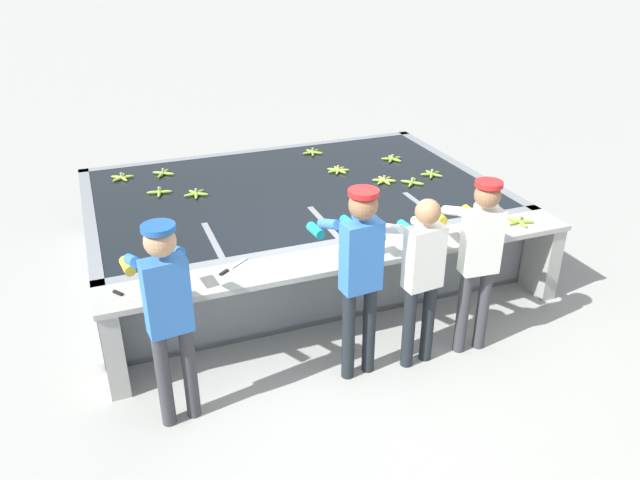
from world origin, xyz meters
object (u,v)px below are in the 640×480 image
worker_0 (167,306)px  knife_0 (229,269)px  banana_bunch_floating_9 (412,182)px  banana_bunch_ledge_0 (519,221)px  banana_bunch_floating_0 (392,159)px  banana_bunch_floating_1 (313,152)px  banana_bunch_floating_3 (338,170)px  banana_bunch_floating_6 (384,180)px  banana_bunch_floating_8 (432,174)px  banana_bunch_floating_2 (163,173)px  banana_bunch_floating_5 (196,194)px  worker_1 (359,266)px  knife_1 (124,295)px  worker_2 (420,268)px  banana_bunch_floating_7 (122,177)px  banana_bunch_floating_4 (160,192)px  worker_3 (478,251)px

worker_0 → knife_0: 0.93m
worker_0 → banana_bunch_floating_9: bearing=32.2°
banana_bunch_ledge_0 → banana_bunch_floating_0: bearing=98.2°
banana_bunch_floating_1 → banana_bunch_floating_3: (0.05, -0.75, -0.00)m
banana_bunch_floating_6 → banana_bunch_floating_0: bearing=56.2°
banana_bunch_floating_6 → banana_bunch_ledge_0: (0.75, -1.51, 0.00)m
worker_0 → banana_bunch_floating_8: worker_0 is taller
banana_bunch_floating_2 → banana_bunch_floating_9: size_ratio=1.12×
banana_bunch_floating_5 → worker_1: bearing=-70.7°
banana_bunch_floating_3 → knife_1: (-2.69, -2.05, -0.01)m
knife_1 → knife_0: bearing=8.1°
knife_0 → worker_2: bearing=-25.2°
banana_bunch_floating_1 → banana_bunch_floating_8: same height
banana_bunch_floating_5 → banana_bunch_floating_7: (-0.72, 0.82, 0.00)m
banana_bunch_floating_0 → banana_bunch_floating_1: same height
banana_bunch_floating_4 → banana_bunch_ledge_0: size_ratio=1.03×
worker_1 → worker_0: bearing=-179.1°
banana_bunch_floating_2 → banana_bunch_floating_3: (1.99, -0.65, -0.00)m
worker_0 → banana_bunch_floating_5: 2.57m
banana_bunch_floating_8 → banana_bunch_floating_2: bearing=158.4°
banana_bunch_floating_1 → banana_bunch_ledge_0: (1.16, -2.77, 0.00)m
banana_bunch_floating_1 → banana_bunch_floating_3: 0.75m
worker_3 → banana_bunch_floating_7: 4.25m
worker_1 → worker_3: (1.11, -0.04, -0.05)m
banana_bunch_floating_5 → banana_bunch_floating_1: bearing=27.5°
banana_bunch_floating_0 → banana_bunch_floating_8: (0.19, -0.67, 0.00)m
worker_0 → worker_2: size_ratio=1.08×
banana_bunch_floating_1 → banana_bunch_floating_4: bearing=-161.6°
worker_0 → worker_1: worker_1 is taller
banana_bunch_floating_3 → knife_0: banana_bunch_floating_3 is taller
banana_bunch_floating_4 → banana_bunch_ledge_0: (3.23, -2.08, 0.00)m
banana_bunch_floating_4 → knife_0: bearing=-81.2°
worker_2 → banana_bunch_ledge_0: 1.57m
worker_2 → banana_bunch_floating_6: 2.23m
worker_1 → worker_2: (0.55, -0.03, -0.12)m
knife_0 → knife_1: bearing=-171.9°
worker_0 → banana_bunch_floating_5: size_ratio=6.11×
banana_bunch_floating_4 → worker_0: bearing=-96.5°
worker_3 → banana_bunch_ledge_0: bearing=33.7°
worker_3 → knife_1: (-2.91, 0.57, -0.14)m
knife_0 → worker_3: bearing=-18.9°
worker_1 → banana_bunch_floating_2: 3.42m
worker_3 → banana_bunch_floating_9: 1.99m
banana_bunch_floating_1 → banana_bunch_floating_8: (1.04, -1.27, 0.00)m
worker_3 → banana_bunch_floating_8: 2.24m
worker_2 → knife_1: (-2.35, 0.57, -0.07)m
banana_bunch_ledge_0 → banana_bunch_floating_5: bearing=146.6°
knife_1 → banana_bunch_floating_3: bearing=37.4°
banana_bunch_floating_1 → banana_bunch_floating_8: bearing=-50.8°
worker_3 → banana_bunch_floating_7: bearing=129.1°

